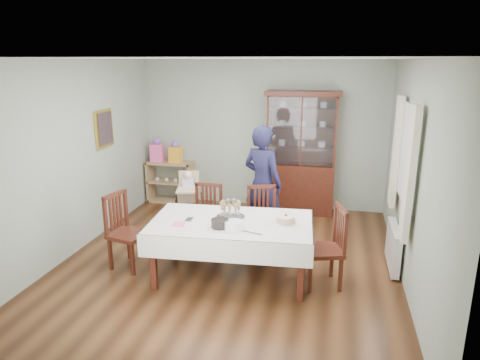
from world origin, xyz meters
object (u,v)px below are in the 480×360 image
(chair_far_left, at_px, (206,230))
(high_chair, at_px, (189,207))
(chair_end_left, at_px, (129,245))
(china_cabinet, at_px, (301,151))
(chair_far_right, at_px, (262,234))
(woman, at_px, (262,183))
(sideboard, at_px, (171,182))
(chair_end_right, at_px, (323,262))
(champagne_tray, at_px, (230,213))
(gift_bag_orange, at_px, (175,153))
(gift_bag_pink, at_px, (157,151))
(dining_table, at_px, (231,249))
(birthday_cake, at_px, (286,220))

(chair_far_left, xyz_separation_m, high_chair, (-0.47, 0.62, 0.11))
(chair_end_left, bearing_deg, china_cabinet, -23.49)
(chair_far_right, distance_m, woman, 0.80)
(high_chair, bearing_deg, chair_far_right, -37.57)
(sideboard, height_order, chair_end_right, chair_end_right)
(chair_end_right, bearing_deg, champagne_tray, -109.73)
(high_chair, distance_m, gift_bag_orange, 1.60)
(sideboard, xyz_separation_m, gift_bag_pink, (-0.25, -0.02, 0.61))
(sideboard, relative_size, gift_bag_orange, 2.12)
(dining_table, distance_m, champagne_tray, 0.46)
(chair_end_left, relative_size, champagne_tray, 2.80)
(high_chair, bearing_deg, woman, -16.34)
(china_cabinet, relative_size, woman, 1.23)
(chair_end_right, bearing_deg, high_chair, -138.29)
(chair_end_left, relative_size, birthday_cake, 3.76)
(chair_end_right, height_order, birthday_cake, chair_end_right)
(birthday_cake, bearing_deg, champagne_tray, 176.67)
(chair_end_left, bearing_deg, dining_table, -75.99)
(chair_far_right, relative_size, high_chair, 0.96)
(woman, bearing_deg, china_cabinet, -83.65)
(china_cabinet, relative_size, chair_far_right, 2.26)
(chair_far_left, bearing_deg, woman, 36.72)
(chair_end_left, xyz_separation_m, high_chair, (0.36, 1.39, 0.09))
(woman, bearing_deg, gift_bag_orange, -10.66)
(sideboard, distance_m, birthday_cake, 3.68)
(chair_far_right, distance_m, champagne_tray, 0.92)
(china_cabinet, bearing_deg, high_chair, -141.92)
(high_chair, xyz_separation_m, gift_bag_pink, (-1.08, 1.30, 0.62))
(china_cabinet, xyz_separation_m, gift_bag_pink, (-2.75, 0.00, -0.12))
(china_cabinet, height_order, chair_far_left, china_cabinet)
(high_chair, height_order, gift_bag_pink, gift_bag_pink)
(china_cabinet, distance_m, sideboard, 2.60)
(birthday_cake, bearing_deg, gift_bag_orange, 132.81)
(chair_end_right, bearing_deg, birthday_cake, -108.68)
(champagne_tray, height_order, birthday_cake, champagne_tray)
(chair_end_left, xyz_separation_m, woman, (1.57, 1.33, 0.59))
(chair_far_left, bearing_deg, chair_end_right, -22.67)
(dining_table, height_order, birthday_cake, birthday_cake)
(chair_far_right, bearing_deg, sideboard, 121.69)
(chair_end_right, height_order, champagne_tray, chair_end_right)
(birthday_cake, bearing_deg, dining_table, -174.07)
(gift_bag_orange, bearing_deg, chair_end_left, -82.64)
(china_cabinet, xyz_separation_m, chair_far_left, (-1.19, -1.92, -0.84))
(chair_far_right, height_order, high_chair, high_chair)
(dining_table, distance_m, woman, 1.41)
(china_cabinet, height_order, birthday_cake, china_cabinet)
(woman, distance_m, champagne_tray, 1.22)
(chair_far_right, relative_size, birthday_cake, 3.60)
(china_cabinet, bearing_deg, champagne_tray, -104.38)
(dining_table, distance_m, birthday_cake, 0.79)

